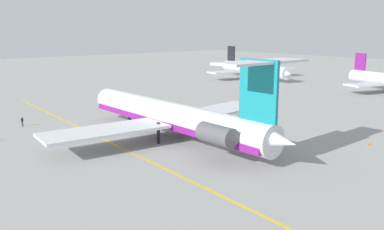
{
  "coord_description": "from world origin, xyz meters",
  "views": [
    {
      "loc": [
        46.34,
        -26.5,
        15.83
      ],
      "look_at": [
        -0.88,
        11.72,
        2.96
      ],
      "focal_mm": 37.65,
      "sensor_mm": 36.0,
      "label": 1
    }
  ],
  "objects": [
    {
      "name": "taxiway_centreline",
      "position": [
        -0.88,
        -0.74,
        0.0
      ],
      "size": [
        95.96,
        2.63,
        0.01
      ],
      "primitive_type": "cube",
      "rotation": [
        0.0,
        0.0,
        3.12
      ],
      "color": "gold",
      "rests_on": "ground"
    },
    {
      "name": "ground_crew_near_tail",
      "position": [
        -22.4,
        -7.38,
        1.04
      ],
      "size": [
        0.26,
        0.42,
        1.64
      ],
      "rotation": [
        0.0,
        0.0,
        0.08
      ],
      "color": "black",
      "rests_on": "ground"
    },
    {
      "name": "main_jetliner",
      "position": [
        0.33,
        7.75,
        3.44
      ],
      "size": [
        43.22,
        38.45,
        12.6
      ],
      "rotation": [
        0.0,
        0.0,
        3.17
      ],
      "color": "silver",
      "rests_on": "ground"
    },
    {
      "name": "airliner_far_left",
      "position": [
        -44.18,
        73.98,
        2.99
      ],
      "size": [
        33.93,
        33.75,
        10.16
      ],
      "rotation": [
        0.0,
        0.0,
        -0.18
      ],
      "color": "silver",
      "rests_on": "ground"
    },
    {
      "name": "safety_cone_nose",
      "position": [
        -21.93,
        24.09,
        0.28
      ],
      "size": [
        0.4,
        0.4,
        0.55
      ],
      "primitive_type": "cone",
      "color": "#EA590F",
      "rests_on": "ground"
    },
    {
      "name": "ground",
      "position": [
        0.0,
        0.0,
        0.0
      ],
      "size": [
        391.38,
        391.38,
        0.0
      ],
      "primitive_type": "plane",
      "color": "gray"
    },
    {
      "name": "safety_cone_wingtip",
      "position": [
        19.73,
        26.77,
        0.28
      ],
      "size": [
        0.4,
        0.4,
        0.55
      ],
      "primitive_type": "cone",
      "color": "#EA590F",
      "rests_on": "ground"
    }
  ]
}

